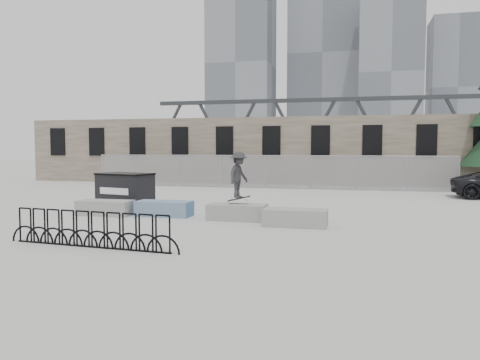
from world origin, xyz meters
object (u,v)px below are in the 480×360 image
at_px(bike_rack, 90,230).
at_px(planter_offset, 295,217).
at_px(planter_center_left, 164,208).
at_px(skateboarder, 239,175).
at_px(planter_center_right, 237,211).
at_px(dumpster, 125,190).
at_px(planter_far_left, 105,207).

bearing_deg(bike_rack, planter_offset, 43.57).
relative_size(planter_center_left, skateboarder, 1.16).
xyz_separation_m(planter_center_left, bike_rack, (0.32, -5.44, 0.14)).
xyz_separation_m(planter_center_right, dumpster, (-5.29, 2.09, 0.43)).
bearing_deg(planter_offset, planter_center_right, 159.34).
height_order(planter_offset, dumpster, dumpster).
bearing_deg(skateboarder, planter_offset, -97.83).
relative_size(planter_center_right, dumpster, 0.82).
bearing_deg(dumpster, planter_center_left, -21.66).
distance_m(planter_offset, skateboarder, 2.58).
relative_size(bike_rack, skateboarder, 2.86).
distance_m(planter_center_right, bike_rack, 5.72).
distance_m(planter_center_right, dumpster, 5.71).
bearing_deg(planter_far_left, planter_offset, -6.20).
bearing_deg(planter_center_right, planter_far_left, -179.79).
bearing_deg(planter_center_right, bike_rack, -115.79).
distance_m(planter_far_left, planter_center_left, 2.21).
relative_size(planter_center_left, bike_rack, 0.41).
relative_size(planter_far_left, planter_center_right, 1.00).
distance_m(planter_far_left, planter_center_right, 5.00).
relative_size(planter_center_left, planter_center_right, 1.00).
bearing_deg(planter_far_left, planter_center_right, 0.21).
xyz_separation_m(dumpster, bike_rack, (2.81, -7.24, -0.28)).
xyz_separation_m(planter_center_right, skateboarder, (0.02, 0.12, 1.25)).
distance_m(dumpster, bike_rack, 7.77).
distance_m(planter_center_left, planter_offset, 5.02).
bearing_deg(skateboarder, bike_rack, 170.41).
height_order(planter_far_left, dumpster, dumpster).
distance_m(planter_center_left, bike_rack, 5.45).
bearing_deg(dumpster, planter_far_left, -67.76).
bearing_deg(planter_offset, planter_center_left, 167.59).
height_order(planter_offset, bike_rack, bike_rack).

